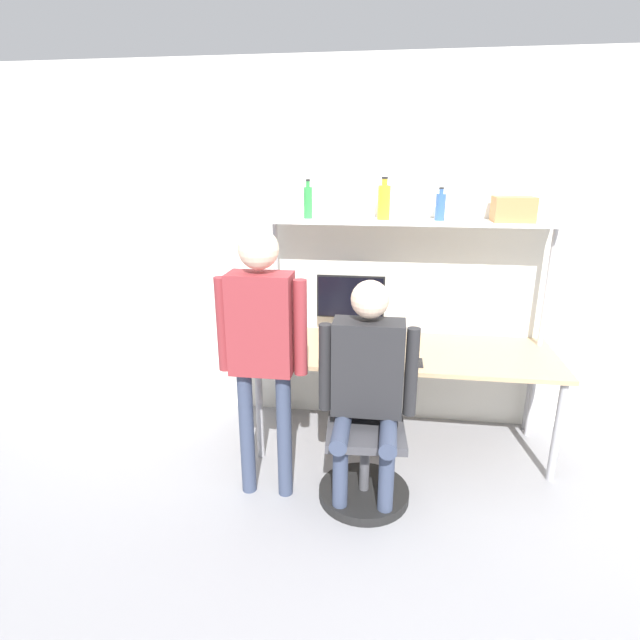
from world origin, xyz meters
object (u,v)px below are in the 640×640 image
at_px(monitor, 350,302).
at_px(cell_phone, 417,363).
at_px(bottle_amber, 384,202).
at_px(laptop, 373,348).
at_px(storage_box, 513,209).
at_px(office_chair, 365,452).
at_px(bottle_blue, 440,206).
at_px(person_seated, 367,377).
at_px(bottle_green, 308,202).
at_px(person_standing, 262,335).

bearing_deg(monitor, cell_phone, -45.28).
bearing_deg(bottle_amber, monitor, 173.13).
bearing_deg(laptop, storage_box, 24.18).
distance_m(monitor, office_chair, 1.15).
relative_size(laptop, bottle_blue, 1.42).
bearing_deg(monitor, storage_box, -1.41).
height_order(office_chair, storage_box, storage_box).
height_order(office_chair, person_seated, person_seated).
distance_m(bottle_blue, bottle_green, 0.92).
relative_size(cell_phone, bottle_green, 0.56).
height_order(bottle_amber, bottle_green, bottle_amber).
height_order(cell_phone, bottle_blue, bottle_blue).
bearing_deg(cell_phone, monitor, 134.72).
distance_m(monitor, bottle_blue, 0.93).
height_order(laptop, person_standing, person_standing).
xyz_separation_m(bottle_amber, bottle_blue, (0.38, -0.00, -0.03)).
distance_m(laptop, person_standing, 0.87).
bearing_deg(cell_phone, bottle_amber, 119.78).
distance_m(cell_phone, person_seated, 0.55).
distance_m(laptop, bottle_green, 1.13).
distance_m(person_seated, person_standing, 0.65).
relative_size(person_standing, storage_box, 6.30).
height_order(monitor, office_chair, monitor).
height_order(bottle_blue, bottle_green, bottle_green).
bearing_deg(bottle_blue, laptop, -135.75).
xyz_separation_m(laptop, bottle_blue, (0.41, 0.40, 0.90)).
relative_size(cell_phone, bottle_amber, 0.52).
relative_size(cell_phone, office_chair, 0.16).
xyz_separation_m(cell_phone, person_seated, (-0.31, -0.45, 0.08)).
height_order(monitor, person_standing, person_standing).
bearing_deg(cell_phone, bottle_blue, 75.88).
relative_size(person_standing, bottle_amber, 5.76).
bearing_deg(person_seated, cell_phone, 55.79).
distance_m(monitor, person_seated, 0.98).
relative_size(monitor, cell_phone, 3.36).
height_order(person_seated, bottle_blue, bottle_blue).
relative_size(office_chair, bottle_green, 3.50).
relative_size(person_seated, bottle_amber, 4.79).
relative_size(person_seated, bottle_blue, 6.22).
bearing_deg(person_standing, laptop, 41.00).
distance_m(monitor, bottle_green, 0.79).
relative_size(person_seated, person_standing, 0.83).
distance_m(office_chair, bottle_green, 1.74).
height_order(person_seated, bottle_amber, bottle_amber).
distance_m(cell_phone, bottle_green, 1.35).
relative_size(bottle_amber, storage_box, 1.09).
xyz_separation_m(office_chair, bottle_amber, (0.04, 0.87, 1.44)).
xyz_separation_m(cell_phone, bottle_green, (-0.80, 0.47, 0.99)).
bearing_deg(storage_box, monitor, 178.59).
xyz_separation_m(person_seated, bottle_amber, (0.04, 0.92, 0.91)).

